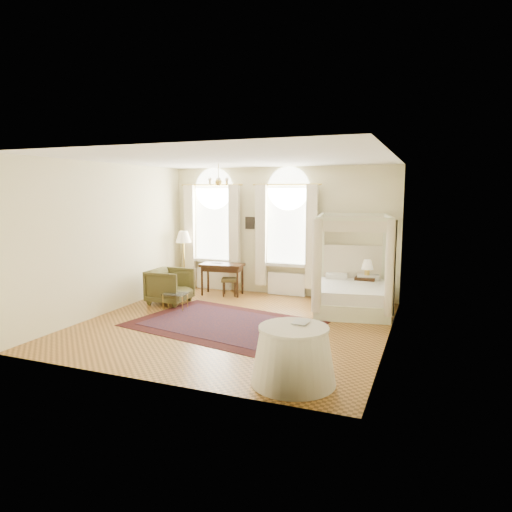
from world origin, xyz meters
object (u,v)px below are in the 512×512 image
Objects in this scene: canopy_bed at (352,290)px; nightstand at (365,290)px; stool at (230,281)px; writing_desk at (222,268)px; armchair at (170,286)px; side_table at (293,355)px; floor_lamp at (184,240)px; coffee_table at (175,295)px.

canopy_bed is 0.82m from nightstand.
canopy_bed reaches higher than stool.
writing_desk is 1.24× the size of armchair.
canopy_bed is 1.86× the size of side_table.
stool is (-3.39, -0.38, 0.05)m from nightstand.
writing_desk is (-3.42, 0.43, 0.21)m from canopy_bed.
canopy_bed is 1.95× the size of writing_desk.
side_table is at bearing -46.48° from floor_lamp.
writing_desk reaches higher than stool.
coffee_table is 2.28m from floor_lamp.
side_table is at bearing -93.25° from nightstand.
nightstand is (0.18, 0.78, -0.16)m from canopy_bed.
armchair is 0.57× the size of floor_lamp.
writing_desk reaches higher than coffee_table.
armchair is 0.77× the size of side_table.
armchair is 1.55× the size of coffee_table.
writing_desk is 1.80m from coffee_table.
floor_lamp is 1.35× the size of side_table.
coffee_table is at bearing -108.92° from stool.
canopy_bed is at bearing 88.65° from side_table.
writing_desk is 1.52m from armchair.
armchair is at bearing -121.61° from writing_desk.
floor_lamp reaches higher than nightstand.
floor_lamp is 6.65m from side_table.
canopy_bed is 3.46m from writing_desk.
stool is 0.55× the size of armchair.
canopy_bed is 3.76× the size of coffee_table.
nightstand is at bearing 76.74° from canopy_bed.
canopy_bed is 4.74m from floor_lamp.
nightstand reaches higher than stool.
floor_lamp reaches higher than stool.
nightstand is at bearing 6.33° from stool.
floor_lamp reaches higher than side_table.
canopy_bed is 3.38× the size of nightstand.
canopy_bed is 4.29m from armchair.
writing_desk and side_table have the same top height.
nightstand is at bearing 5.62° from writing_desk.
coffee_table is at bearing -101.98° from writing_desk.
nightstand is 3.41m from stool.
armchair is (-1.00, -1.25, 0.04)m from stool.
floor_lamp is at bearing 174.31° from stool.
side_table is (3.11, -4.63, 0.02)m from stool.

